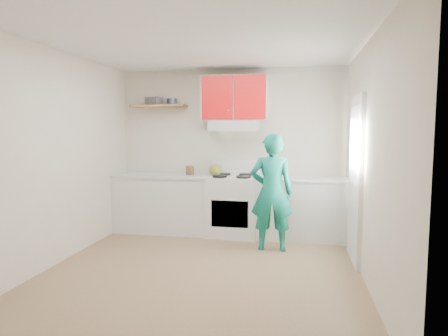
% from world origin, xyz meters
% --- Properties ---
extents(floor, '(3.80, 3.80, 0.00)m').
position_xyz_m(floor, '(0.00, 0.00, 0.00)').
color(floor, brown).
rests_on(floor, ground).
extents(ceiling, '(3.60, 3.80, 0.04)m').
position_xyz_m(ceiling, '(0.00, 0.00, 2.60)').
color(ceiling, white).
rests_on(ceiling, floor).
extents(back_wall, '(3.60, 0.04, 2.60)m').
position_xyz_m(back_wall, '(0.00, 1.90, 1.30)').
color(back_wall, beige).
rests_on(back_wall, floor).
extents(front_wall, '(3.60, 0.04, 2.60)m').
position_xyz_m(front_wall, '(0.00, -1.90, 1.30)').
color(front_wall, beige).
rests_on(front_wall, floor).
extents(left_wall, '(0.04, 3.80, 2.60)m').
position_xyz_m(left_wall, '(-1.80, 0.00, 1.30)').
color(left_wall, beige).
rests_on(left_wall, floor).
extents(right_wall, '(0.04, 3.80, 2.60)m').
position_xyz_m(right_wall, '(1.80, 0.00, 1.30)').
color(right_wall, beige).
rests_on(right_wall, floor).
extents(door, '(0.05, 0.85, 2.05)m').
position_xyz_m(door, '(1.78, 0.70, 1.02)').
color(door, white).
rests_on(door, floor).
extents(door_glass, '(0.01, 0.55, 0.95)m').
position_xyz_m(door_glass, '(1.75, 0.70, 1.45)').
color(door_glass, white).
rests_on(door_glass, door).
extents(counter_left, '(1.52, 0.60, 0.90)m').
position_xyz_m(counter_left, '(-1.04, 1.60, 0.45)').
color(counter_left, silver).
rests_on(counter_left, floor).
extents(counter_right, '(1.32, 0.60, 0.90)m').
position_xyz_m(counter_right, '(1.14, 1.60, 0.45)').
color(counter_right, silver).
rests_on(counter_right, floor).
extents(stove, '(0.76, 0.65, 0.92)m').
position_xyz_m(stove, '(0.10, 1.57, 0.46)').
color(stove, white).
rests_on(stove, floor).
extents(range_hood, '(0.76, 0.44, 0.15)m').
position_xyz_m(range_hood, '(0.10, 1.68, 1.70)').
color(range_hood, silver).
rests_on(range_hood, back_wall).
extents(upper_cabinets, '(1.02, 0.33, 0.70)m').
position_xyz_m(upper_cabinets, '(0.10, 1.73, 2.12)').
color(upper_cabinets, red).
rests_on(upper_cabinets, back_wall).
extents(shelf, '(0.90, 0.30, 0.04)m').
position_xyz_m(shelf, '(-1.15, 1.75, 2.02)').
color(shelf, brown).
rests_on(shelf, back_wall).
extents(books, '(0.28, 0.24, 0.12)m').
position_xyz_m(books, '(-1.23, 1.75, 2.10)').
color(books, '#494044').
rests_on(books, shelf).
extents(tin, '(0.17, 0.17, 0.10)m').
position_xyz_m(tin, '(-0.94, 1.79, 2.09)').
color(tin, '#333D4C').
rests_on(tin, shelf).
extents(kettle, '(0.27, 0.27, 0.17)m').
position_xyz_m(kettle, '(-0.20, 1.64, 1.01)').
color(kettle, olive).
rests_on(kettle, stove).
extents(crock, '(0.15, 0.15, 0.16)m').
position_xyz_m(crock, '(-0.61, 1.65, 0.98)').
color(crock, '#4E3A22').
rests_on(crock, counter_left).
extents(cutting_board, '(0.30, 0.23, 0.02)m').
position_xyz_m(cutting_board, '(1.00, 1.50, 0.91)').
color(cutting_board, olive).
rests_on(cutting_board, counter_right).
extents(silicone_mat, '(0.32, 0.27, 0.01)m').
position_xyz_m(silicone_mat, '(1.35, 1.52, 0.90)').
color(silicone_mat, red).
rests_on(silicone_mat, counter_right).
extents(person, '(0.61, 0.42, 1.59)m').
position_xyz_m(person, '(0.73, 0.95, 0.79)').
color(person, '#0C705D').
rests_on(person, floor).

